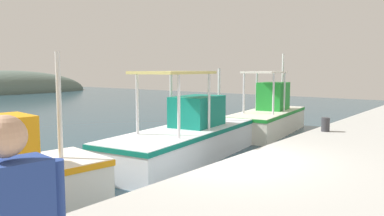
# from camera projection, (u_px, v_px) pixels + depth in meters

# --- Properties ---
(distant_hill_second) EXTENTS (21.55, 8.03, 5.30)m
(distant_hill_second) POSITION_uv_depth(u_px,v_px,m) (4.00, 93.00, 44.30)
(distant_hill_second) COLOR #596B60
(distant_hill_second) RESTS_ON ground
(fishing_boat_third) EXTENTS (6.55, 2.86, 2.77)m
(fishing_boat_third) POSITION_uv_depth(u_px,v_px,m) (186.00, 137.00, 11.38)
(fishing_boat_third) COLOR white
(fishing_boat_third) RESTS_ON ground
(fishing_boat_fourth) EXTENTS (5.68, 2.56, 3.47)m
(fishing_boat_fourth) POSITION_uv_depth(u_px,v_px,m) (269.00, 116.00, 16.09)
(fishing_boat_fourth) COLOR silver
(fishing_boat_fourth) RESTS_ON ground
(mooring_bollard_second) EXTENTS (0.26, 0.26, 0.43)m
(mooring_bollard_second) POSITION_uv_depth(u_px,v_px,m) (325.00, 125.00, 11.68)
(mooring_bollard_second) COLOR #333338
(mooring_bollard_second) RESTS_ON quay_pier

